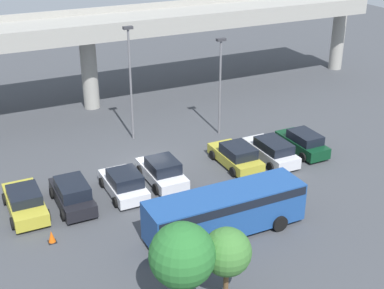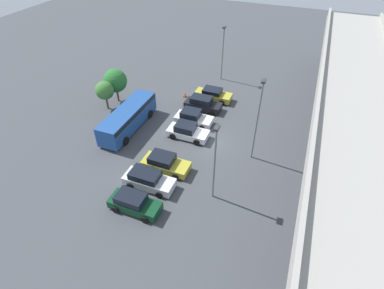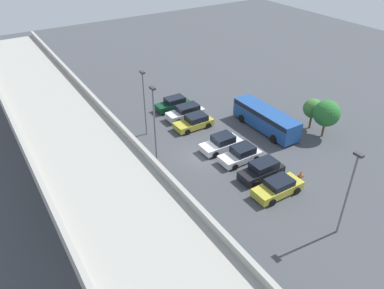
% 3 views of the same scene
% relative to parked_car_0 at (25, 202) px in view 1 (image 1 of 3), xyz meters
% --- Properties ---
extents(ground_plane, '(115.98, 115.98, 0.00)m').
position_rel_parked_car_0_xyz_m(ground_plane, '(8.49, 2.28, -0.72)').
color(ground_plane, '#424449').
extents(highway_overpass, '(55.50, 7.14, 7.97)m').
position_rel_parked_car_0_xyz_m(highway_overpass, '(8.49, 15.24, 5.94)').
color(highway_overpass, '#9E9B93').
rests_on(highway_overpass, ground_plane).
extents(parked_car_0, '(2.15, 4.76, 1.52)m').
position_rel_parked_car_0_xyz_m(parked_car_0, '(0.00, 0.00, 0.00)').
color(parked_car_0, gold).
rests_on(parked_car_0, ground_plane).
extents(parked_car_1, '(2.07, 4.52, 1.67)m').
position_rel_parked_car_0_xyz_m(parked_car_1, '(2.68, -0.47, 0.07)').
color(parked_car_1, black).
rests_on(parked_car_1, ground_plane).
extents(parked_car_2, '(2.19, 4.36, 1.60)m').
position_rel_parked_car_0_xyz_m(parked_car_2, '(5.91, -0.48, 0.01)').
color(parked_car_2, silver).
rests_on(parked_car_2, ground_plane).
extents(parked_car_3, '(2.19, 4.50, 1.64)m').
position_rel_parked_car_0_xyz_m(parked_car_3, '(8.65, -0.07, 0.03)').
color(parked_car_3, silver).
rests_on(parked_car_3, ground_plane).
extents(parked_car_4, '(2.20, 4.60, 1.57)m').
position_rel_parked_car_0_xyz_m(parked_car_4, '(14.13, -0.15, 0.01)').
color(parked_car_4, gold).
rests_on(parked_car_4, ground_plane).
extents(parked_car_5, '(2.09, 4.69, 1.60)m').
position_rel_parked_car_0_xyz_m(parked_car_5, '(16.71, -0.58, 0.05)').
color(parked_car_5, silver).
rests_on(parked_car_5, ground_plane).
extents(parked_car_6, '(2.00, 4.39, 1.60)m').
position_rel_parked_car_0_xyz_m(parked_car_6, '(19.52, -0.41, 0.04)').
color(parked_car_6, '#0C381E').
rests_on(parked_car_6, ground_plane).
extents(shuttle_bus, '(8.95, 2.70, 2.47)m').
position_rel_parked_car_0_xyz_m(shuttle_bus, '(9.48, -6.88, 0.76)').
color(shuttle_bus, '#1E478C').
rests_on(shuttle_bus, ground_plane).
extents(lamp_post_mid_lot, '(0.70, 0.35, 8.61)m').
position_rel_parked_car_0_xyz_m(lamp_post_mid_lot, '(9.37, 7.26, 4.28)').
color(lamp_post_mid_lot, slate).
rests_on(lamp_post_mid_lot, ground_plane).
extents(lamp_post_by_overpass, '(0.70, 0.35, 7.53)m').
position_rel_parked_car_0_xyz_m(lamp_post_by_overpass, '(15.76, 5.25, 3.72)').
color(lamp_post_by_overpass, slate).
rests_on(lamp_post_by_overpass, ground_plane).
extents(tree_front_left, '(2.93, 2.93, 4.34)m').
position_rel_parked_car_0_xyz_m(tree_front_left, '(4.81, -11.32, 2.15)').
color(tree_front_left, brown).
rests_on(tree_front_left, ground_plane).
extents(tree_front_centre, '(2.23, 2.23, 3.64)m').
position_rel_parked_car_0_xyz_m(tree_front_centre, '(6.89, -11.54, 1.79)').
color(tree_front_centre, brown).
rests_on(tree_front_centre, ground_plane).
extents(traffic_cone, '(0.44, 0.44, 0.70)m').
position_rel_parked_car_0_xyz_m(traffic_cone, '(0.68, -3.66, -0.39)').
color(traffic_cone, black).
rests_on(traffic_cone, ground_plane).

